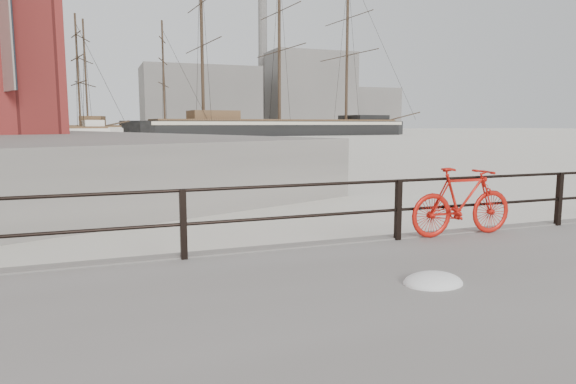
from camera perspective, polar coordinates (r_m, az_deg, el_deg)
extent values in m
plane|color=white|center=(11.12, 27.04, -4.93)|extent=(400.00, 400.00, 0.00)
imported|color=red|center=(9.21, 18.80, -1.01)|extent=(1.96, 0.36, 1.18)
ellipsoid|color=white|center=(6.45, 15.85, -8.61)|extent=(0.75, 0.59, 0.27)
cube|color=gray|center=(150.10, -9.75, 10.08)|extent=(32.00, 18.00, 18.00)
cube|color=gray|center=(165.13, 2.13, 10.99)|extent=(26.00, 20.00, 24.00)
cube|color=gray|center=(179.37, 8.39, 9.05)|extent=(20.00, 16.00, 14.00)
cylinder|color=gray|center=(166.25, -2.81, 14.43)|extent=(2.80, 2.80, 44.00)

